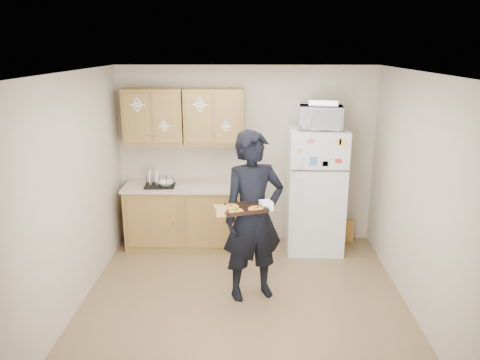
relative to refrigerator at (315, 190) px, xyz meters
The scene contains 22 objects.
floor 1.92m from the refrigerator, 123.60° to the right, with size 3.60×3.60×0.00m, color brown.
ceiling 2.38m from the refrigerator, 123.60° to the right, with size 3.60×3.60×0.00m, color silver.
wall_back 1.10m from the refrigerator, 158.72° to the left, with size 3.60×0.04×2.50m, color #BEB29A.
wall_front 3.39m from the refrigerator, 106.39° to the right, with size 3.60×0.04×2.50m, color #BEB29A.
wall_left 3.13m from the refrigerator, 152.53° to the right, with size 0.04×3.60×2.50m, color #BEB29A.
wall_right 1.71m from the refrigerator, 59.27° to the right, with size 0.04×3.60×2.50m, color #BEB29A.
refrigerator is the anchor object (origin of this frame).
base_cabinet 1.85m from the refrigerator, behind, with size 1.60×0.60×0.86m, color olive.
countertop 1.80m from the refrigerator, behind, with size 1.64×0.64×0.04m, color beige.
upper_cab_left 2.41m from the refrigerator, behind, with size 0.80×0.33×0.75m, color olive.
upper_cab_right 1.70m from the refrigerator, behind, with size 0.80×0.33×0.75m, color olive.
cereal_box 0.89m from the refrigerator, 24.99° to the left, with size 0.20×0.07×0.32m, color gold.
person 1.57m from the refrigerator, 122.83° to the right, with size 0.69×0.46×1.90m, color black.
baking_tray 1.88m from the refrigerator, 120.86° to the right, with size 0.44×0.32×0.04m, color black.
pizza_front_left 2.01m from the refrigerator, 121.06° to the right, with size 0.15×0.15×0.02m, color orange.
pizza_front_right 1.85m from the refrigerator, 117.03° to the right, with size 0.15×0.15×0.02m, color orange.
pizza_back_left 1.92m from the refrigerator, 124.55° to the right, with size 0.15×0.15×0.02m, color orange.
microwave 1.00m from the refrigerator, 65.31° to the right, with size 0.55×0.37×0.31m, color white.
foil_pan 1.20m from the refrigerator, 18.50° to the right, with size 0.37×0.26×0.08m, color #AFAEB5.
dish_rack 2.12m from the refrigerator, behind, with size 0.40×0.30×0.16m, color black.
bowl 2.03m from the refrigerator, behind, with size 0.21×0.21×0.05m, color silver.
soap_bottle 1.13m from the refrigerator, behind, with size 0.08×0.08×0.17m, color white.
Camera 1 is at (0.07, -4.68, 2.75)m, focal length 35.00 mm.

